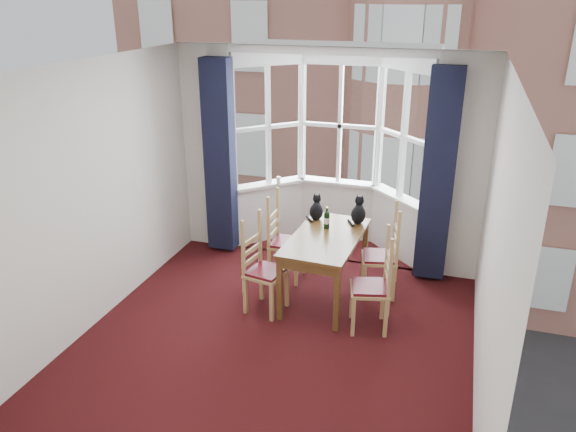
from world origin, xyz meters
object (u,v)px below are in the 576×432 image
at_px(chair_right_near, 378,289).
at_px(chair_right_far, 387,258).
at_px(wine_bottle, 327,219).
at_px(chair_left_far, 280,243).
at_px(chair_left_near, 259,271).
at_px(cat_left, 316,210).
at_px(dining_table, 326,244).
at_px(cat_right, 358,213).
at_px(candle_tall, 279,180).

xyz_separation_m(chair_right_near, chair_right_far, (-0.02, 0.77, 0.00)).
bearing_deg(chair_right_near, chair_right_far, 91.46).
bearing_deg(wine_bottle, chair_left_far, 169.96).
distance_m(chair_left_near, chair_right_near, 1.35).
bearing_deg(cat_left, chair_right_far, -10.30).
bearing_deg(wine_bottle, cat_left, 127.73).
relative_size(dining_table, cat_right, 4.20).
bearing_deg(dining_table, chair_left_far, 153.95).
height_order(dining_table, candle_tall, candle_tall).
bearing_deg(chair_right_far, chair_right_near, -88.54).
bearing_deg(wine_bottle, candle_tall, 130.06).
bearing_deg(cat_left, chair_right_near, -45.10).
relative_size(dining_table, chair_right_near, 1.56).
height_order(cat_left, candle_tall, cat_left).
height_order(chair_left_far, chair_right_far, same).
distance_m(chair_right_near, chair_right_far, 0.77).
bearing_deg(wine_bottle, dining_table, -77.09).
relative_size(chair_left_far, candle_tall, 8.38).
xyz_separation_m(chair_left_near, wine_bottle, (0.60, 0.69, 0.44)).
relative_size(dining_table, wine_bottle, 5.32).
bearing_deg(chair_left_near, dining_table, 35.84).
bearing_deg(chair_right_near, wine_bottle, 137.11).
height_order(cat_left, cat_right, cat_right).
relative_size(chair_right_far, wine_bottle, 3.41).
relative_size(chair_right_near, cat_left, 2.89).
xyz_separation_m(chair_right_far, candle_tall, (-1.72, 1.10, 0.45)).
relative_size(chair_left_far, cat_right, 2.70).
height_order(wine_bottle, candle_tall, wine_bottle).
xyz_separation_m(chair_left_near, cat_left, (0.41, 0.94, 0.45)).
bearing_deg(dining_table, cat_left, 117.46).
bearing_deg(chair_right_far, cat_left, 169.70).
bearing_deg(chair_right_near, candle_tall, 132.85).
height_order(dining_table, cat_left, cat_left).
bearing_deg(cat_right, cat_left, -175.79).
relative_size(cat_left, cat_right, 0.93).
relative_size(chair_right_near, wine_bottle, 3.41).
height_order(cat_left, wine_bottle, cat_left).
relative_size(cat_left, candle_tall, 2.90).
xyz_separation_m(dining_table, chair_right_far, (0.68, 0.30, -0.22)).
distance_m(dining_table, chair_right_far, 0.77).
height_order(chair_left_near, chair_left_far, same).
bearing_deg(wine_bottle, chair_left_near, -131.25).
height_order(chair_left_far, cat_left, cat_left).
height_order(chair_left_near, chair_right_near, same).
relative_size(chair_right_far, cat_left, 2.89).
bearing_deg(wine_bottle, cat_right, 41.48).
height_order(chair_left_far, cat_right, cat_right).
height_order(chair_left_near, cat_right, cat_right).
bearing_deg(cat_right, chair_left_near, -133.58).
bearing_deg(candle_tall, chair_right_near, -47.15).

